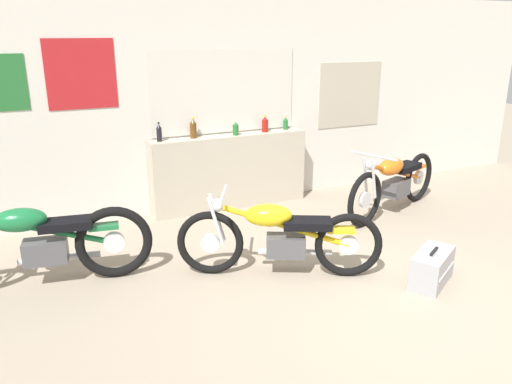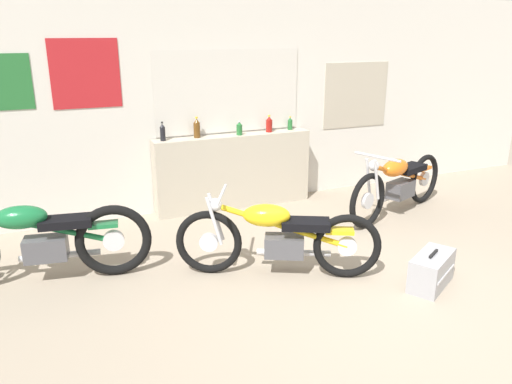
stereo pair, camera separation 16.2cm
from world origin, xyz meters
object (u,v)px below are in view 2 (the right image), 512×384
(bottle_center, at_px, (239,129))
(bottle_leftmost, at_px, (163,132))
(bottle_rightmost, at_px, (290,124))
(motorcycle_green, at_px, (37,240))
(motorcycle_orange, at_px, (398,183))
(motorcycle_yellow, at_px, (278,236))
(hard_case_silver, at_px, (431,270))
(bottle_right_center, at_px, (269,125))
(bottle_left_center, at_px, (197,128))

(bottle_center, bearing_deg, bottle_leftmost, 177.93)
(bottle_center, distance_m, bottle_rightmost, 0.80)
(motorcycle_green, bearing_deg, motorcycle_orange, 2.62)
(bottle_rightmost, distance_m, motorcycle_green, 3.70)
(motorcycle_yellow, relative_size, hard_case_silver, 2.89)
(hard_case_silver, bearing_deg, bottle_rightmost, 91.01)
(bottle_leftmost, distance_m, motorcycle_green, 2.16)
(bottle_right_center, xyz_separation_m, motorcycle_yellow, (-0.86, -2.10, -0.69))
(motorcycle_orange, bearing_deg, hard_case_silver, -118.78)
(motorcycle_orange, bearing_deg, motorcycle_yellow, -156.59)
(bottle_right_center, distance_m, hard_case_silver, 3.06)
(bottle_leftmost, height_order, bottle_rightmost, bottle_leftmost)
(motorcycle_yellow, distance_m, motorcycle_green, 2.29)
(bottle_leftmost, bearing_deg, hard_case_silver, -57.07)
(bottle_left_center, height_order, bottle_center, bottle_left_center)
(bottle_leftmost, bearing_deg, motorcycle_green, -139.10)
(motorcycle_orange, height_order, hard_case_silver, motorcycle_orange)
(bottle_left_center, relative_size, hard_case_silver, 0.43)
(motorcycle_yellow, bearing_deg, motorcycle_green, 160.73)
(bottle_rightmost, bearing_deg, bottle_left_center, -179.35)
(bottle_leftmost, relative_size, bottle_center, 1.26)
(bottle_right_center, bearing_deg, motorcycle_green, -156.06)
(bottle_right_center, bearing_deg, bottle_leftmost, 179.96)
(motorcycle_orange, bearing_deg, bottle_leftmost, 157.91)
(bottle_center, xyz_separation_m, motorcycle_yellow, (-0.41, -2.06, -0.68))
(motorcycle_yellow, height_order, hard_case_silver, motorcycle_yellow)
(motorcycle_yellow, xyz_separation_m, motorcycle_green, (-2.16, 0.76, 0.02))
(bottle_center, distance_m, motorcycle_yellow, 2.21)
(bottle_rightmost, distance_m, motorcycle_yellow, 2.54)
(bottle_left_center, bearing_deg, bottle_leftmost, -177.17)
(hard_case_silver, bearing_deg, bottle_right_center, 97.77)
(bottle_right_center, distance_m, motorcycle_green, 3.38)
(bottle_left_center, xyz_separation_m, bottle_center, (0.57, -0.06, -0.04))
(motorcycle_green, height_order, hard_case_silver, motorcycle_green)
(bottle_center, bearing_deg, motorcycle_yellow, -101.24)
(bottle_leftmost, bearing_deg, bottle_left_center, 2.83)
(bottle_leftmost, height_order, motorcycle_yellow, bottle_leftmost)
(bottle_rightmost, bearing_deg, motorcycle_green, -157.68)
(bottle_rightmost, height_order, motorcycle_orange, bottle_rightmost)
(bottle_right_center, relative_size, motorcycle_green, 0.11)
(bottle_leftmost, bearing_deg, bottle_center, -2.07)
(bottle_right_center, bearing_deg, bottle_center, -175.46)
(motorcycle_yellow, relative_size, motorcycle_green, 0.87)
(motorcycle_orange, xyz_separation_m, motorcycle_green, (-4.37, -0.20, 0.01))
(bottle_left_center, bearing_deg, bottle_center, -5.97)
(bottle_center, xyz_separation_m, hard_case_silver, (0.84, -2.84, -0.93))
(bottle_center, bearing_deg, motorcycle_green, -153.08)
(bottle_leftmost, xyz_separation_m, hard_case_silver, (1.87, -2.88, -0.95))
(bottle_rightmost, bearing_deg, bottle_center, -174.60)
(bottle_left_center, distance_m, bottle_rightmost, 1.36)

